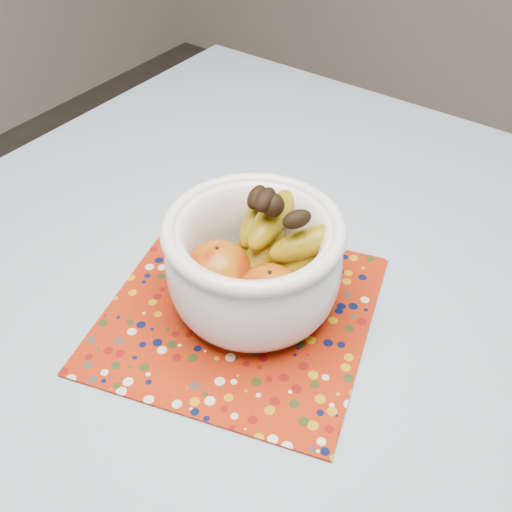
% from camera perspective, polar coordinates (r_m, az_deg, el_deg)
% --- Properties ---
extents(table, '(1.20, 1.20, 0.75)m').
position_cam_1_polar(table, '(0.90, 3.14, -9.09)').
color(table, brown).
rests_on(table, ground).
extents(tablecloth, '(1.32, 1.32, 0.01)m').
position_cam_1_polar(tablecloth, '(0.84, 3.34, -5.59)').
color(tablecloth, '#6382A6').
rests_on(tablecloth, table).
extents(placemat, '(0.44, 0.44, 0.00)m').
position_cam_1_polar(placemat, '(0.83, -1.65, -5.38)').
color(placemat, '#941E08').
rests_on(placemat, tablecloth).
extents(fruit_bowl, '(0.25, 0.24, 0.18)m').
position_cam_1_polar(fruit_bowl, '(0.79, 0.25, -0.15)').
color(fruit_bowl, white).
rests_on(fruit_bowl, placemat).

